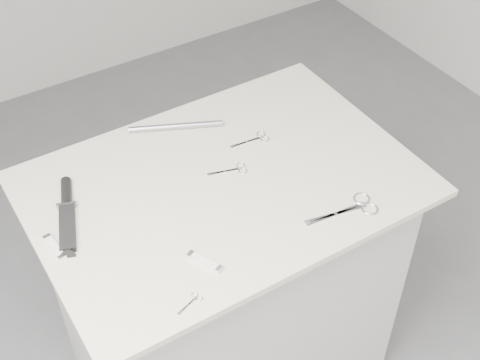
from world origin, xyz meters
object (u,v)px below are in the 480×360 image
plinth (226,292)px  pocket_knife_a (55,247)px  large_shears (355,207)px  embroidery_scissors_a (256,139)px  tiny_scissors (192,301)px  sheathed_knife (67,211)px  pocket_knife_b (205,262)px  embroidery_scissors_b (234,170)px  metal_rail (176,127)px

plinth → pocket_knife_a: (-0.46, 0.01, 0.48)m
large_shears → embroidery_scissors_a: bearing=109.0°
tiny_scissors → pocket_knife_a: bearing=104.7°
embroidery_scissors_a → large_shears: bearing=-74.7°
plinth → large_shears: size_ratio=4.61×
sheathed_knife → pocket_knife_b: bearing=-126.6°
large_shears → embroidery_scissors_b: (-0.19, 0.28, -0.00)m
plinth → large_shears: (0.23, -0.26, 0.47)m
plinth → sheathed_knife: size_ratio=3.66×
plinth → embroidery_scissors_b: size_ratio=8.32×
embroidery_scissors_b → pocket_knife_b: bearing=-117.1°
plinth → pocket_knife_b: (-0.18, -0.22, 0.48)m
plinth → metal_rail: bearing=90.8°
large_shears → sheathed_knife: 0.72m
embroidery_scissors_a → embroidery_scissors_b: (-0.12, -0.08, -0.00)m
large_shears → metal_rail: 0.57m
pocket_knife_a → tiny_scissors: bearing=-152.6°
embroidery_scissors_a → tiny_scissors: same height
pocket_knife_a → pocket_knife_b: size_ratio=0.99×
embroidery_scissors_b → pocket_knife_a: size_ratio=1.19×
tiny_scissors → metal_rail: size_ratio=0.26×
tiny_scissors → embroidery_scissors_b: bearing=27.9°
large_shears → pocket_knife_b: size_ratio=2.13×
tiny_scissors → sheathed_knife: size_ratio=0.28×
plinth → pocket_knife_b: size_ratio=9.79×
large_shears → tiny_scissors: size_ratio=2.80×
plinth → embroidery_scissors_b: embroidery_scissors_b is taller
sheathed_knife → metal_rail: size_ratio=0.92×
large_shears → pocket_knife_b: bearing=-177.4°
large_shears → tiny_scissors: large_shears is taller
embroidery_scissors_b → metal_rail: size_ratio=0.40×
embroidery_scissors_a → embroidery_scissors_b: bearing=-142.3°
metal_rail → large_shears: bearing=-65.7°
tiny_scissors → sheathed_knife: 0.42m
embroidery_scissors_a → pocket_knife_b: (-0.34, -0.32, 0.00)m
embroidery_scissors_b → tiny_scissors: (-0.30, -0.32, -0.00)m
embroidery_scissors_a → pocket_knife_b: pocket_knife_b is taller
sheathed_knife → pocket_knife_a: size_ratio=2.69×
pocket_knife_a → pocket_knife_b: same height
embroidery_scissors_b → pocket_knife_a: pocket_knife_a is taller
large_shears → pocket_knife_a: bearing=167.3°
plinth → metal_rail: 0.55m
plinth → sheathed_knife: sheathed_knife is taller
embroidery_scissors_a → metal_rail: metal_rail is taller
sheathed_knife → pocket_knife_a: (-0.07, -0.09, -0.00)m
embroidery_scissors_a → pocket_knife_a: 0.63m
large_shears → metal_rail: size_ratio=0.73×
plinth → pocket_knife_a: bearing=178.7°
plinth → embroidery_scissors_a: size_ratio=7.71×
embroidery_scissors_a → pocket_knife_b: 0.47m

